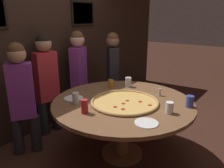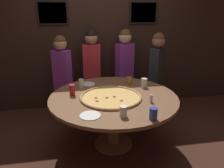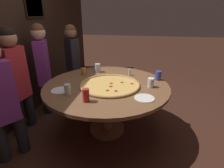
{
  "view_description": "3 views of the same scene",
  "coord_description": "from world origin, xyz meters",
  "px_view_note": "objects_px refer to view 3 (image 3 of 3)",
  "views": [
    {
      "loc": [
        -2.01,
        -1.37,
        1.7
      ],
      "look_at": [
        -0.13,
        0.07,
        0.97
      ],
      "focal_mm": 35.0,
      "sensor_mm": 36.0,
      "label": 1
    },
    {
      "loc": [
        -0.47,
        -2.6,
        1.83
      ],
      "look_at": [
        -0.03,
        -0.04,
        0.92
      ],
      "focal_mm": 35.0,
      "sensor_mm": 36.0,
      "label": 2
    },
    {
      "loc": [
        -2.14,
        -0.45,
        1.63
      ],
      "look_at": [
        -0.08,
        -0.09,
        0.78
      ],
      "focal_mm": 28.0,
      "sensor_mm": 36.0,
      "label": 3
    }
  ],
  "objects_px": {
    "white_plate_far_back": "(144,98)",
    "diner_side_left": "(0,96)",
    "drink_cup_by_shaker": "(158,76)",
    "diner_side_right": "(43,64)",
    "drink_cup_near_left": "(151,83)",
    "diner_far_left": "(73,59)",
    "condiment_shaker": "(130,72)",
    "drink_cup_far_right": "(86,95)",
    "drink_cup_near_right": "(84,71)",
    "drink_cup_front_edge": "(67,90)",
    "giant_pizza": "(110,85)",
    "diner_far_right": "(16,76)",
    "white_plate_left_side": "(61,90)",
    "dining_table": "(107,92)",
    "drink_cup_beside_pizza": "(98,68)"
  },
  "relations": [
    {
      "from": "drink_cup_near_left",
      "to": "diner_far_left",
      "type": "xyz_separation_m",
      "value": [
        0.9,
        1.42,
        0.02
      ]
    },
    {
      "from": "diner_side_left",
      "to": "giant_pizza",
      "type": "bearing_deg",
      "value": 155.54
    },
    {
      "from": "drink_cup_by_shaker",
      "to": "condiment_shaker",
      "type": "xyz_separation_m",
      "value": [
        0.13,
        0.42,
        -0.02
      ]
    },
    {
      "from": "white_plate_far_back",
      "to": "diner_side_right",
      "type": "relative_size",
      "value": 0.15
    },
    {
      "from": "white_plate_left_side",
      "to": "diner_side_right",
      "type": "distance_m",
      "value": 0.97
    },
    {
      "from": "drink_cup_beside_pizza",
      "to": "diner_side_right",
      "type": "bearing_deg",
      "value": 95.06
    },
    {
      "from": "dining_table",
      "to": "diner_side_left",
      "type": "xyz_separation_m",
      "value": [
        -0.69,
        1.01,
        0.19
      ]
    },
    {
      "from": "drink_cup_near_right",
      "to": "drink_cup_by_shaker",
      "type": "relative_size",
      "value": 0.85
    },
    {
      "from": "drink_cup_near_left",
      "to": "diner_far_right",
      "type": "xyz_separation_m",
      "value": [
        -0.18,
        1.8,
        0.04
      ]
    },
    {
      "from": "white_plate_far_back",
      "to": "drink_cup_near_left",
      "type": "bearing_deg",
      "value": -12.37
    },
    {
      "from": "drink_cup_near_left",
      "to": "diner_side_left",
      "type": "xyz_separation_m",
      "value": [
        -0.7,
        1.6,
        0.01
      ]
    },
    {
      "from": "condiment_shaker",
      "to": "white_plate_left_side",
      "type": "bearing_deg",
      "value": 132.38
    },
    {
      "from": "diner_side_left",
      "to": "diner_far_right",
      "type": "height_order",
      "value": "diner_far_right"
    },
    {
      "from": "giant_pizza",
      "to": "diner_side_right",
      "type": "distance_m",
      "value": 1.3
    },
    {
      "from": "drink_cup_front_edge",
      "to": "white_plate_left_side",
      "type": "relative_size",
      "value": 0.56
    },
    {
      "from": "diner_far_right",
      "to": "drink_cup_front_edge",
      "type": "bearing_deg",
      "value": 82.95
    },
    {
      "from": "drink_cup_front_edge",
      "to": "diner_side_right",
      "type": "height_order",
      "value": "diner_side_right"
    },
    {
      "from": "condiment_shaker",
      "to": "diner_far_left",
      "type": "bearing_deg",
      "value": 66.41
    },
    {
      "from": "condiment_shaker",
      "to": "diner_far_left",
      "type": "height_order",
      "value": "diner_far_left"
    },
    {
      "from": "drink_cup_near_right",
      "to": "diner_side_right",
      "type": "distance_m",
      "value": 0.74
    },
    {
      "from": "drink_cup_near_left",
      "to": "condiment_shaker",
      "type": "height_order",
      "value": "drink_cup_near_left"
    },
    {
      "from": "drink_cup_near_right",
      "to": "drink_cup_far_right",
      "type": "distance_m",
      "value": 0.9
    },
    {
      "from": "drink_cup_far_right",
      "to": "drink_cup_by_shaker",
      "type": "bearing_deg",
      "value": -44.63
    },
    {
      "from": "giant_pizza",
      "to": "drink_cup_front_edge",
      "type": "relative_size",
      "value": 6.09
    },
    {
      "from": "condiment_shaker",
      "to": "drink_cup_beside_pizza",
      "type": "bearing_deg",
      "value": 81.81
    },
    {
      "from": "white_plate_far_back",
      "to": "condiment_shaker",
      "type": "height_order",
      "value": "condiment_shaker"
    },
    {
      "from": "dining_table",
      "to": "drink_cup_near_left",
      "type": "relative_size",
      "value": 13.87
    },
    {
      "from": "drink_cup_far_right",
      "to": "condiment_shaker",
      "type": "distance_m",
      "value": 1.02
    },
    {
      "from": "drink_cup_near_left",
      "to": "white_plate_far_back",
      "type": "height_order",
      "value": "drink_cup_near_left"
    },
    {
      "from": "drink_cup_by_shaker",
      "to": "diner_side_right",
      "type": "relative_size",
      "value": 0.09
    },
    {
      "from": "drink_cup_near_right",
      "to": "drink_cup_by_shaker",
      "type": "height_order",
      "value": "drink_cup_by_shaker"
    },
    {
      "from": "diner_side_left",
      "to": "diner_far_left",
      "type": "height_order",
      "value": "diner_far_left"
    },
    {
      "from": "drink_cup_by_shaker",
      "to": "drink_cup_front_edge",
      "type": "height_order",
      "value": "drink_cup_front_edge"
    },
    {
      "from": "diner_side_left",
      "to": "diner_side_right",
      "type": "xyz_separation_m",
      "value": [
        1.11,
        0.14,
        0.04
      ]
    },
    {
      "from": "drink_cup_front_edge",
      "to": "diner_far_right",
      "type": "xyz_separation_m",
      "value": [
        0.23,
        0.84,
        0.03
      ]
    },
    {
      "from": "drink_cup_beside_pizza",
      "to": "diner_far_left",
      "type": "height_order",
      "value": "diner_far_left"
    },
    {
      "from": "diner_side_left",
      "to": "diner_side_right",
      "type": "bearing_deg",
      "value": -138.27
    },
    {
      "from": "white_plate_far_back",
      "to": "drink_cup_front_edge",
      "type": "bearing_deg",
      "value": 93.73
    },
    {
      "from": "dining_table",
      "to": "drink_cup_beside_pizza",
      "type": "relative_size",
      "value": 12.38
    },
    {
      "from": "drink_cup_by_shaker",
      "to": "diner_side_right",
      "type": "height_order",
      "value": "diner_side_right"
    },
    {
      "from": "drink_cup_beside_pizza",
      "to": "diner_far_right",
      "type": "height_order",
      "value": "diner_far_right"
    },
    {
      "from": "diner_side_left",
      "to": "diner_far_left",
      "type": "xyz_separation_m",
      "value": [
        1.6,
        -0.18,
        0.02
      ]
    },
    {
      "from": "white_plate_far_back",
      "to": "diner_side_left",
      "type": "height_order",
      "value": "diner_side_left"
    },
    {
      "from": "drink_cup_far_right",
      "to": "diner_side_right",
      "type": "bearing_deg",
      "value": 47.92
    },
    {
      "from": "giant_pizza",
      "to": "diner_side_left",
      "type": "height_order",
      "value": "diner_side_left"
    },
    {
      "from": "drink_cup_near_right",
      "to": "diner_side_left",
      "type": "height_order",
      "value": "diner_side_left"
    },
    {
      "from": "drink_cup_front_edge",
      "to": "white_plate_far_back",
      "type": "height_order",
      "value": "drink_cup_front_edge"
    },
    {
      "from": "drink_cup_near_right",
      "to": "drink_cup_beside_pizza",
      "type": "relative_size",
      "value": 0.81
    },
    {
      "from": "giant_pizza",
      "to": "diner_far_right",
      "type": "distance_m",
      "value": 1.28
    },
    {
      "from": "giant_pizza",
      "to": "condiment_shaker",
      "type": "relative_size",
      "value": 8.17
    }
  ]
}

